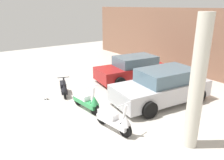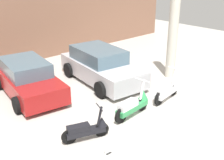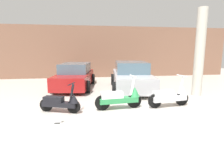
{
  "view_description": "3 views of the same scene",
  "coord_description": "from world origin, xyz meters",
  "px_view_note": "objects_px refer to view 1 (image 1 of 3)",
  "views": [
    {
      "loc": [
        6.7,
        -2.37,
        3.84
      ],
      "look_at": [
        -0.18,
        2.61,
        0.91
      ],
      "focal_mm": 35.0,
      "sensor_mm": 36.0,
      "label": 1
    },
    {
      "loc": [
        -5.91,
        -4.16,
        4.54
      ],
      "look_at": [
        0.18,
        2.52,
        0.81
      ],
      "focal_mm": 45.0,
      "sensor_mm": 36.0,
      "label": 2
    },
    {
      "loc": [
        -1.11,
        -4.29,
        1.94
      ],
      "look_at": [
        -0.14,
        2.4,
        0.81
      ],
      "focal_mm": 28.0,
      "sensor_mm": 36.0,
      "label": 3
    }
  ],
  "objects_px": {
    "car_rear_center": "(162,86)",
    "placard_near_left_scooter": "(46,97)",
    "scooter_front_left": "(64,88)",
    "scooter_front_right": "(87,101)",
    "scooter_front_center": "(114,120)",
    "support_column_side": "(197,85)",
    "car_rear_left": "(132,69)"
  },
  "relations": [
    {
      "from": "scooter_front_left",
      "to": "car_rear_center",
      "type": "distance_m",
      "value": 4.3
    },
    {
      "from": "car_rear_left",
      "to": "scooter_front_right",
      "type": "bearing_deg",
      "value": 32.32
    },
    {
      "from": "placard_near_left_scooter",
      "to": "scooter_front_left",
      "type": "bearing_deg",
      "value": 89.89
    },
    {
      "from": "scooter_front_right",
      "to": "placard_near_left_scooter",
      "type": "height_order",
      "value": "scooter_front_right"
    },
    {
      "from": "scooter_front_right",
      "to": "scooter_front_center",
      "type": "bearing_deg",
      "value": -5.83
    },
    {
      "from": "scooter_front_right",
      "to": "support_column_side",
      "type": "height_order",
      "value": "support_column_side"
    },
    {
      "from": "scooter_front_right",
      "to": "support_column_side",
      "type": "bearing_deg",
      "value": 14.08
    },
    {
      "from": "car_rear_center",
      "to": "support_column_side",
      "type": "relative_size",
      "value": 1.15
    },
    {
      "from": "car_rear_left",
      "to": "support_column_side",
      "type": "relative_size",
      "value": 1.07
    },
    {
      "from": "scooter_front_right",
      "to": "car_rear_left",
      "type": "xyz_separation_m",
      "value": [
        -1.73,
        3.79,
        0.22
      ]
    },
    {
      "from": "scooter_front_center",
      "to": "car_rear_center",
      "type": "relative_size",
      "value": 0.37
    },
    {
      "from": "scooter_front_right",
      "to": "car_rear_center",
      "type": "distance_m",
      "value": 3.15
    },
    {
      "from": "scooter_front_center",
      "to": "car_rear_left",
      "type": "bearing_deg",
      "value": 124.66
    },
    {
      "from": "placard_near_left_scooter",
      "to": "car_rear_center",
      "type": "bearing_deg",
      "value": 51.8
    },
    {
      "from": "scooter_front_right",
      "to": "placard_near_left_scooter",
      "type": "xyz_separation_m",
      "value": [
        -1.93,
        -0.93,
        -0.28
      ]
    },
    {
      "from": "placard_near_left_scooter",
      "to": "support_column_side",
      "type": "bearing_deg",
      "value": 21.79
    },
    {
      "from": "scooter_front_center",
      "to": "car_rear_left",
      "type": "distance_m",
      "value": 5.17
    },
    {
      "from": "car_rear_center",
      "to": "support_column_side",
      "type": "height_order",
      "value": "support_column_side"
    },
    {
      "from": "scooter_front_left",
      "to": "scooter_front_center",
      "type": "distance_m",
      "value": 3.71
    },
    {
      "from": "scooter_front_left",
      "to": "scooter_front_right",
      "type": "distance_m",
      "value": 1.93
    },
    {
      "from": "scooter_front_center",
      "to": "car_rear_left",
      "type": "height_order",
      "value": "car_rear_left"
    },
    {
      "from": "scooter_front_left",
      "to": "car_rear_left",
      "type": "bearing_deg",
      "value": 106.14
    },
    {
      "from": "car_rear_center",
      "to": "placard_near_left_scooter",
      "type": "distance_m",
      "value": 4.95
    },
    {
      "from": "scooter_front_left",
      "to": "placard_near_left_scooter",
      "type": "xyz_separation_m",
      "value": [
        -0.0,
        -0.85,
        -0.22
      ]
    },
    {
      "from": "support_column_side",
      "to": "placard_near_left_scooter",
      "type": "bearing_deg",
      "value": -158.21
    },
    {
      "from": "scooter_front_center",
      "to": "placard_near_left_scooter",
      "type": "xyz_separation_m",
      "value": [
        -3.71,
        -0.92,
        -0.28
      ]
    },
    {
      "from": "scooter_front_left",
      "to": "placard_near_left_scooter",
      "type": "bearing_deg",
      "value": -70.98
    },
    {
      "from": "scooter_front_center",
      "to": "car_rear_center",
      "type": "bearing_deg",
      "value": 94.69
    },
    {
      "from": "placard_near_left_scooter",
      "to": "support_column_side",
      "type": "xyz_separation_m",
      "value": [
        5.59,
        2.23,
        1.73
      ]
    },
    {
      "from": "scooter_front_left",
      "to": "car_rear_left",
      "type": "xyz_separation_m",
      "value": [
        0.2,
        3.87,
        0.28
      ]
    },
    {
      "from": "car_rear_left",
      "to": "car_rear_center",
      "type": "xyz_separation_m",
      "value": [
        2.84,
        -0.85,
        0.05
      ]
    },
    {
      "from": "scooter_front_center",
      "to": "car_rear_center",
      "type": "xyz_separation_m",
      "value": [
        -0.67,
        2.95,
        0.27
      ]
    }
  ]
}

